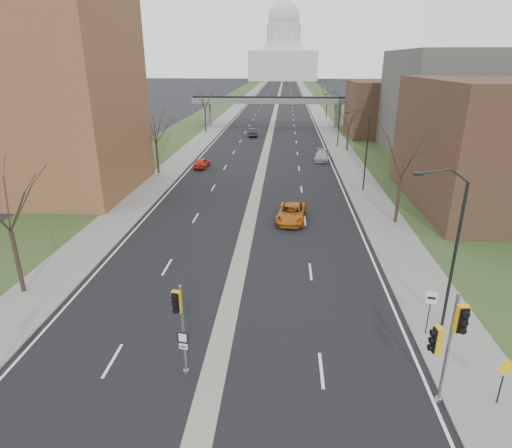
# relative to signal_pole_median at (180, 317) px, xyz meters

# --- Properties ---
(ground) EXTENTS (700.00, 700.00, 0.00)m
(ground) POSITION_rel_signal_pole_median_xyz_m (1.31, -1.15, -3.20)
(ground) COLOR black
(ground) RESTS_ON ground
(road_surface) EXTENTS (20.00, 600.00, 0.01)m
(road_surface) POSITION_rel_signal_pole_median_xyz_m (1.31, 148.85, -3.20)
(road_surface) COLOR black
(road_surface) RESTS_ON ground
(median_strip) EXTENTS (1.20, 600.00, 0.02)m
(median_strip) POSITION_rel_signal_pole_median_xyz_m (1.31, 148.85, -3.20)
(median_strip) COLOR gray
(median_strip) RESTS_ON ground
(sidewalk_right) EXTENTS (4.00, 600.00, 0.12)m
(sidewalk_right) POSITION_rel_signal_pole_median_xyz_m (13.31, 148.85, -3.14)
(sidewalk_right) COLOR gray
(sidewalk_right) RESTS_ON ground
(sidewalk_left) EXTENTS (4.00, 600.00, 0.12)m
(sidewalk_left) POSITION_rel_signal_pole_median_xyz_m (-10.69, 148.85, -3.14)
(sidewalk_left) COLOR gray
(sidewalk_left) RESTS_ON ground
(grass_verge_right) EXTENTS (8.00, 600.00, 0.10)m
(grass_verge_right) POSITION_rel_signal_pole_median_xyz_m (19.31, 148.85, -3.15)
(grass_verge_right) COLOR #2C4520
(grass_verge_right) RESTS_ON ground
(grass_verge_left) EXTENTS (8.00, 600.00, 0.10)m
(grass_verge_left) POSITION_rel_signal_pole_median_xyz_m (-16.69, 148.85, -3.15)
(grass_verge_left) COLOR #2C4520
(grass_verge_left) RESTS_ON ground
(apartment_building) EXTENTS (25.00, 16.00, 22.00)m
(apartment_building) POSITION_rel_signal_pole_median_xyz_m (-24.69, 28.85, 7.80)
(apartment_building) COLOR brown
(apartment_building) RESTS_ON ground
(commercial_block_near) EXTENTS (16.00, 20.00, 12.00)m
(commercial_block_near) POSITION_rel_signal_pole_median_xyz_m (25.31, 26.85, 2.80)
(commercial_block_near) COLOR brown
(commercial_block_near) RESTS_ON ground
(commercial_block_mid) EXTENTS (18.00, 22.00, 15.00)m
(commercial_block_mid) POSITION_rel_signal_pole_median_xyz_m (29.31, 50.85, 4.30)
(commercial_block_mid) COLOR #53504C
(commercial_block_mid) RESTS_ON ground
(commercial_block_far) EXTENTS (14.00, 14.00, 10.00)m
(commercial_block_far) POSITION_rel_signal_pole_median_xyz_m (23.31, 68.85, 1.80)
(commercial_block_far) COLOR brown
(commercial_block_far) RESTS_ON ground
(pedestrian_bridge) EXTENTS (34.00, 3.00, 6.45)m
(pedestrian_bridge) POSITION_rel_signal_pole_median_xyz_m (1.31, 78.85, 1.64)
(pedestrian_bridge) COLOR slate
(pedestrian_bridge) RESTS_ON ground
(capitol) EXTENTS (48.00, 42.00, 55.75)m
(capitol) POSITION_rel_signal_pole_median_xyz_m (1.31, 318.85, 15.40)
(capitol) COLOR beige
(capitol) RESTS_ON ground
(streetlight_near) EXTENTS (2.61, 0.20, 8.70)m
(streetlight_near) POSITION_rel_signal_pole_median_xyz_m (12.30, 4.85, 3.75)
(streetlight_near) COLOR black
(streetlight_near) RESTS_ON sidewalk_right
(streetlight_mid) EXTENTS (2.61, 0.20, 8.70)m
(streetlight_mid) POSITION_rel_signal_pole_median_xyz_m (12.30, 30.85, 3.75)
(streetlight_mid) COLOR black
(streetlight_mid) RESTS_ON sidewalk_right
(streetlight_far) EXTENTS (2.61, 0.20, 8.70)m
(streetlight_far) POSITION_rel_signal_pole_median_xyz_m (12.30, 56.85, 3.75)
(streetlight_far) COLOR black
(streetlight_far) RESTS_ON sidewalk_right
(tree_left_a) EXTENTS (7.20, 7.20, 9.40)m
(tree_left_a) POSITION_rel_signal_pole_median_xyz_m (-11.69, 6.85, 3.43)
(tree_left_a) COLOR #382B21
(tree_left_a) RESTS_ON sidewalk_left
(tree_left_b) EXTENTS (6.75, 6.75, 8.81)m
(tree_left_b) POSITION_rel_signal_pole_median_xyz_m (-11.69, 36.85, 3.02)
(tree_left_b) COLOR #382B21
(tree_left_b) RESTS_ON sidewalk_left
(tree_left_c) EXTENTS (7.65, 7.65, 9.99)m
(tree_left_c) POSITION_rel_signal_pole_median_xyz_m (-11.69, 70.85, 3.84)
(tree_left_c) COLOR #382B21
(tree_left_c) RESTS_ON sidewalk_left
(tree_right_a) EXTENTS (7.20, 7.20, 9.40)m
(tree_right_a) POSITION_rel_signal_pole_median_xyz_m (14.31, 20.85, 3.43)
(tree_right_a) COLOR #382B21
(tree_right_a) RESTS_ON sidewalk_right
(tree_right_b) EXTENTS (6.30, 6.30, 8.22)m
(tree_right_b) POSITION_rel_signal_pole_median_xyz_m (14.31, 53.85, 2.62)
(tree_right_b) COLOR #382B21
(tree_right_b) RESTS_ON sidewalk_right
(tree_right_c) EXTENTS (7.65, 7.65, 9.99)m
(tree_right_c) POSITION_rel_signal_pole_median_xyz_m (14.31, 93.85, 3.84)
(tree_right_c) COLOR #382B21
(tree_right_c) RESTS_ON sidewalk_right
(signal_pole_median) EXTENTS (0.54, 0.76, 4.60)m
(signal_pole_median) POSITION_rel_signal_pole_median_xyz_m (0.00, 0.00, 0.00)
(signal_pole_median) COLOR gray
(signal_pole_median) RESTS_ON ground
(signal_pole_right) EXTENTS (1.00, 0.91, 5.25)m
(signal_pole_right) POSITION_rel_signal_pole_median_xyz_m (10.93, -0.98, 0.23)
(signal_pole_right) COLOR gray
(signal_pole_right) RESTS_ON ground
(speed_limit_sign) EXTENTS (0.53, 0.13, 2.50)m
(speed_limit_sign) POSITION_rel_signal_pole_median_xyz_m (11.97, 3.99, -1.37)
(speed_limit_sign) COLOR black
(speed_limit_sign) RESTS_ON sidewalk_right
(warning_sign) EXTENTS (0.85, 0.34, 2.28)m
(warning_sign) POSITION_rel_signal_pole_median_xyz_m (13.49, -0.79, -1.60)
(warning_sign) COLOR black
(warning_sign) RESTS_ON sidewalk_right
(car_left_near) EXTENTS (1.89, 4.10, 1.36)m
(car_left_near) POSITION_rel_signal_pole_median_xyz_m (-6.81, 40.52, -2.52)
(car_left_near) COLOR red
(car_left_near) RESTS_ON ground
(car_left_far) EXTENTS (2.00, 4.68, 1.50)m
(car_left_far) POSITION_rel_signal_pole_median_xyz_m (-1.82, 66.50, -2.45)
(car_left_far) COLOR black
(car_left_far) RESTS_ON ground
(car_right_near) EXTENTS (2.97, 5.51, 1.47)m
(car_right_near) POSITION_rel_signal_pole_median_xyz_m (5.07, 20.81, -2.47)
(car_right_near) COLOR #B15B12
(car_right_near) RESTS_ON ground
(car_right_mid) EXTENTS (2.47, 5.01, 1.40)m
(car_right_mid) POSITION_rel_signal_pole_median_xyz_m (9.67, 46.03, -2.50)
(car_right_mid) COLOR #9999A0
(car_right_mid) RESTS_ON ground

